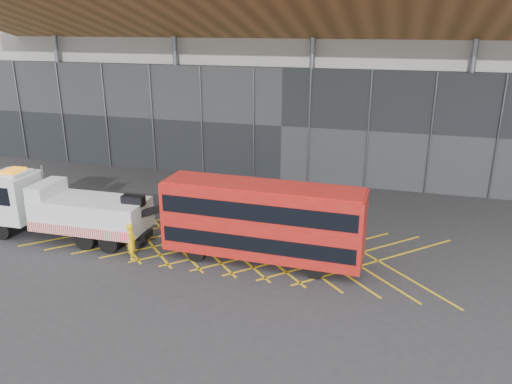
% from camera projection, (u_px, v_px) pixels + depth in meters
% --- Properties ---
extents(ground_plane, '(120.00, 120.00, 0.00)m').
position_uv_depth(ground_plane, '(194.00, 238.00, 26.66)').
color(ground_plane, '#2C2C2E').
extents(road_markings, '(21.56, 7.16, 0.01)m').
position_uv_depth(road_markings, '(237.00, 243.00, 26.03)').
color(road_markings, yellow).
rests_on(road_markings, ground_plane).
extents(construction_building, '(55.00, 23.97, 18.00)m').
position_uv_depth(construction_building, '(302.00, 48.00, 39.96)').
color(construction_building, gray).
rests_on(construction_building, ground_plane).
extents(recovery_truck, '(10.47, 2.68, 3.65)m').
position_uv_depth(recovery_truck, '(61.00, 208.00, 26.21)').
color(recovery_truck, black).
rests_on(recovery_truck, ground_plane).
extents(bus_towed, '(9.60, 2.41, 3.88)m').
position_uv_depth(bus_towed, '(262.00, 219.00, 23.43)').
color(bus_towed, '#AD140F').
rests_on(bus_towed, ground_plane).
extents(worker, '(0.65, 0.78, 1.81)m').
position_uv_depth(worker, '(132.00, 241.00, 24.12)').
color(worker, yellow).
rests_on(worker, ground_plane).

